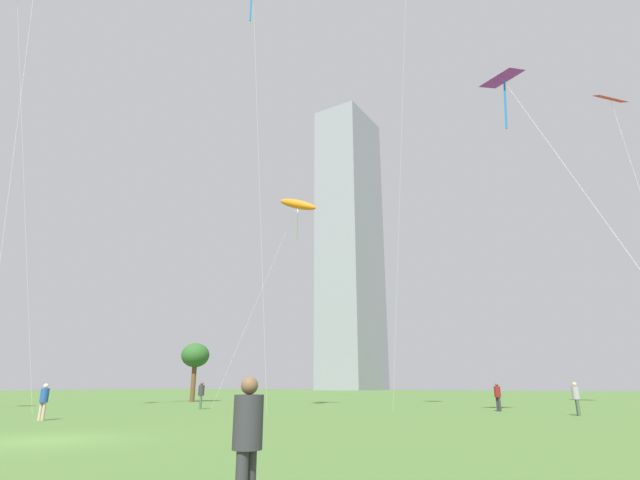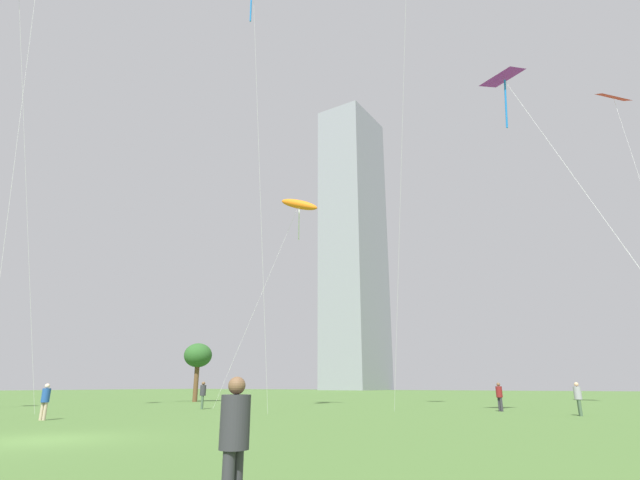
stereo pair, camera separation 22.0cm
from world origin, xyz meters
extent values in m
plane|color=#476B30|center=(0.00, 0.00, 0.00)|extent=(280.00, 280.00, 0.00)
cylinder|color=tan|center=(-8.23, 4.49, 0.39)|extent=(0.15, 0.15, 0.78)
cylinder|color=tan|center=(-8.08, 4.55, 0.39)|extent=(0.15, 0.15, 0.78)
cylinder|color=#1E478C|center=(-8.16, 4.52, 1.09)|extent=(0.36, 0.36, 0.62)
sphere|color=beige|center=(-8.16, 4.52, 1.50)|extent=(0.21, 0.21, 0.21)
cylinder|color=#3F593F|center=(-9.60, 16.01, 0.43)|extent=(0.16, 0.16, 0.86)
cylinder|color=#3F593F|center=(-9.48, 15.88, 0.43)|extent=(0.16, 0.16, 0.86)
cylinder|color=#2D2D33|center=(-9.54, 15.95, 1.20)|extent=(0.39, 0.39, 0.68)
sphere|color=brown|center=(-9.54, 15.95, 1.65)|extent=(0.23, 0.23, 0.23)
cylinder|color=#3F593F|center=(12.59, 20.85, 0.41)|extent=(0.15, 0.15, 0.82)
cylinder|color=#3F593F|center=(12.55, 21.02, 0.41)|extent=(0.15, 0.15, 0.82)
cylinder|color=gray|center=(12.57, 20.93, 1.14)|extent=(0.38, 0.38, 0.65)
sphere|color=tan|center=(12.57, 20.93, 1.58)|extent=(0.22, 0.22, 0.22)
cylinder|color=#2D2D33|center=(10.63, -3.77, 1.12)|extent=(0.37, 0.37, 0.63)
sphere|color=brown|center=(10.63, -3.77, 1.54)|extent=(0.22, 0.22, 0.22)
cylinder|color=#2D2D33|center=(8.15, 23.37, 0.41)|extent=(0.15, 0.15, 0.82)
cylinder|color=#2D2D33|center=(8.01, 23.46, 0.41)|extent=(0.15, 0.15, 0.82)
cylinder|color=maroon|center=(8.08, 23.41, 1.14)|extent=(0.38, 0.38, 0.65)
sphere|color=brown|center=(8.08, 23.41, 1.58)|extent=(0.22, 0.22, 0.22)
cylinder|color=silver|center=(-1.82, 11.61, 13.41)|extent=(0.77, 3.97, 26.81)
cylinder|color=silver|center=(14.66, 12.12, 8.77)|extent=(6.04, 6.77, 17.55)
pyramid|color=purple|center=(11.63, 15.49, 17.58)|extent=(2.40, 2.22, 0.92)
cylinder|color=blue|center=(11.65, 15.49, 15.90)|extent=(0.34, 0.46, 2.67)
cylinder|color=silver|center=(-7.31, 18.78, 7.58)|extent=(4.72, 3.30, 15.17)
ellipsoid|color=orange|center=(-4.96, 20.42, 15.16)|extent=(3.33, 1.29, 1.68)
cylinder|color=white|center=(-4.96, 20.42, 13.57)|extent=(0.21, 0.24, 2.59)
cylinder|color=silver|center=(5.34, 16.64, 16.90)|extent=(5.62, 6.75, 33.80)
pyramid|color=red|center=(17.60, 33.45, 24.48)|extent=(2.82, 2.76, 1.73)
cylinder|color=silver|center=(-14.24, 4.68, 13.24)|extent=(1.38, 4.89, 26.48)
cylinder|color=silver|center=(-12.16, 2.71, 16.97)|extent=(3.25, 0.83, 33.95)
cylinder|color=brown|center=(-20.53, 25.99, 1.70)|extent=(0.45, 0.45, 3.40)
ellipsoid|color=#285623|center=(-20.53, 25.99, 4.34)|extent=(2.68, 2.68, 2.30)
cube|color=gray|center=(-58.04, 132.13, 48.44)|extent=(16.12, 22.08, 96.88)
camera|label=1|loc=(14.59, -8.64, 1.55)|focal=26.70mm
camera|label=2|loc=(14.78, -8.53, 1.55)|focal=26.70mm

